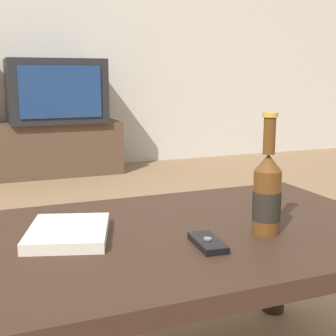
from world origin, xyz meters
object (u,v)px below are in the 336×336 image
Objects in this scene: beer_bottle at (267,193)px; table_book at (68,232)px; television at (56,91)px; tv_stand at (58,148)px; cell_phone at (208,243)px.

table_book is at bearing 162.43° from beer_bottle.
television reaches higher than table_book.
table_book is (-0.39, -2.70, -0.22)m from television.
beer_bottle is 0.44m from table_book.
cell_phone is (-0.13, -2.86, 0.22)m from tv_stand.
tv_stand is 8.11× the size of cell_phone.
beer_bottle is 2.29× the size of cell_phone.
beer_bottle is at bearing 14.42° from cell_phone.
television reaches higher than beer_bottle.
table_book is at bearing 153.94° from cell_phone.
table_book is at bearing -98.13° from tv_stand.
tv_stand is 2.85m from beer_bottle.
tv_stand is 3.55× the size of beer_bottle.
beer_bottle is (0.02, -2.83, 0.30)m from tv_stand.
tv_stand is 2.74m from table_book.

